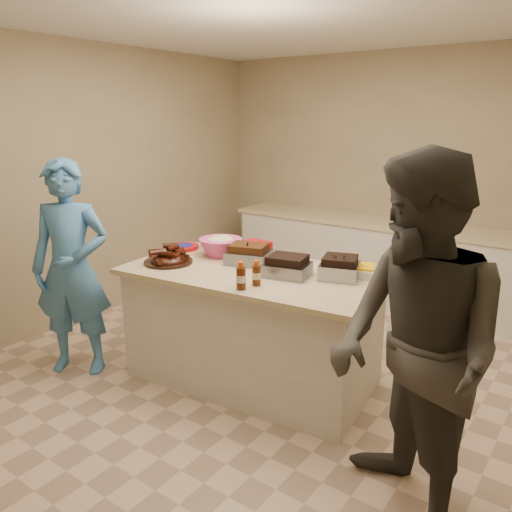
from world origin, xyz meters
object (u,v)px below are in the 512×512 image
Objects in this scene: coleslaw_bowl at (221,256)px; plastic_cup at (207,247)px; mustard_bottle at (242,265)px; island at (252,378)px; roasting_pan at (339,278)px; bbq_bottle_a at (241,289)px; guest_blue at (82,367)px; bbq_bottle_b at (256,285)px; rib_platter at (168,263)px.

plastic_cup is (-0.27, 0.14, -0.00)m from coleslaw_bowl.
mustard_bottle is 1.09× the size of plastic_cup.
island is 7.09× the size of roasting_pan.
bbq_bottle_a reaches higher than guest_blue.
bbq_bottle_b is at bearing -31.03° from plastic_cup.
bbq_bottle_b is 1.70× the size of plastic_cup.
roasting_pan is (1.25, 0.45, 0.00)m from rib_platter.
rib_platter is 3.70× the size of plastic_cup.
bbq_bottle_b is 1.56× the size of mustard_bottle.
plastic_cup is (-0.08, 0.55, 0.00)m from rib_platter.
roasting_pan is 0.61m from bbq_bottle_b.
plastic_cup is at bearing 156.53° from mustard_bottle.
bbq_bottle_b is (0.23, -0.25, 0.90)m from island.
island is 1.43m from guest_blue.
bbq_bottle_b is at bearing -32.53° from coleslaw_bowl.
guest_blue is at bearing -145.32° from mustard_bottle.
roasting_pan is 0.75× the size of coleslaw_bowl.
island is 1.13m from rib_platter.
plastic_cup is 1.45m from guest_blue.
rib_platter is 0.85m from bbq_bottle_a.
coleslaw_bowl reaches higher than bbq_bottle_b.
coleslaw_bowl is 1.48m from guest_blue.
plastic_cup is at bearing 98.55° from rib_platter.
mustard_bottle reaches higher than roasting_pan.
bbq_bottle_a is at bearing -69.79° from island.
plastic_cup is (-0.73, 0.32, 0.90)m from island.
roasting_pan reaches higher than guest_blue.
rib_platter is at bearing 169.80° from bbq_bottle_a.
coleslaw_bowl is (-1.06, -0.04, 0.00)m from roasting_pan.
island is 1.11× the size of guest_blue.
bbq_bottle_a is at bearing -52.62° from mustard_bottle.
island is 5.33× the size of coleslaw_bowl.
bbq_bottle_b reaches higher than island.
roasting_pan is 0.78m from mustard_bottle.
bbq_bottle_a is 1.08× the size of bbq_bottle_b.
mustard_bottle is at bearing 31.35° from rib_platter.
coleslaw_bowl is 0.31m from plastic_cup.
mustard_bottle is (-0.38, 0.32, 0.00)m from bbq_bottle_b.
guest_blue is at bearing -157.62° from island.
island is at bearing -23.70° from plastic_cup.
coleslaw_bowl is 0.32m from mustard_bottle.
bbq_bottle_a reaches higher than rib_platter.
rib_platter reaches higher than roasting_pan.
bbq_bottle_a is 0.13m from bbq_bottle_b.
plastic_cup is at bearing 149.81° from island.
bbq_bottle_a is at bearing -37.30° from plastic_cup.
bbq_bottle_b reaches higher than mustard_bottle.
guest_blue is (-1.25, -0.69, 0.00)m from island.
roasting_pan reaches higher than island.
plastic_cup is (-0.92, 0.70, 0.00)m from bbq_bottle_a.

